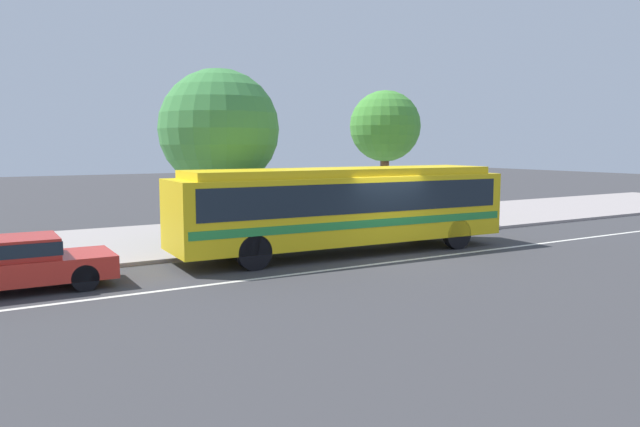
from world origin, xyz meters
TOP-DOWN VIEW (x-y plane):
  - ground_plane at (0.00, 0.00)m, footprint 120.00×120.00m
  - sidewalk_slab at (0.00, 6.53)m, footprint 60.00×8.00m
  - lane_stripe_center at (0.00, -0.80)m, footprint 56.00×0.16m
  - transit_bus at (-0.84, 1.18)m, footprint 11.14×2.95m
  - sedan_behind_bus at (-10.51, 0.97)m, footprint 4.68×1.92m
  - pedestrian_waiting_near_sign at (-1.03, 3.24)m, footprint 0.35×0.35m
  - bus_stop_sign at (4.15, 3.13)m, footprint 0.08×0.44m
  - street_tree_near_stop at (-3.45, 5.10)m, footprint 4.15×4.15m
  - street_tree_mid_block at (4.36, 5.93)m, footprint 3.00×3.00m

SIDE VIEW (x-z plane):
  - ground_plane at x=0.00m, z-range 0.00..0.00m
  - lane_stripe_center at x=0.00m, z-range 0.00..0.01m
  - sidewalk_slab at x=0.00m, z-range 0.00..0.12m
  - sedan_behind_bus at x=-10.51m, z-range 0.08..1.37m
  - pedestrian_waiting_near_sign at x=-1.03m, z-range 0.27..2.03m
  - transit_bus at x=-0.84m, z-range 0.23..2.95m
  - bus_stop_sign at x=4.15m, z-range 0.46..2.87m
  - street_tree_near_stop at x=-3.45m, z-range 1.01..6.96m
  - street_tree_mid_block at x=4.36m, z-range 1.39..7.02m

